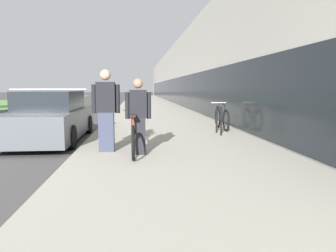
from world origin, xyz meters
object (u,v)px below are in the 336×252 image
object	(u,v)px
person_rider	(138,116)
parked_sedan_curbside	(52,118)
tandem_bicycle	(134,134)
bike_rack_hoop	(219,117)
person_bystander	(106,111)
cruiser_bike_nearest	(222,118)

from	to	relation	value
person_rider	parked_sedan_curbside	size ratio (longest dim) A/B	0.33
tandem_bicycle	person_rider	world-z (taller)	person_rider
bike_rack_hoop	parked_sedan_curbside	world-z (taller)	parked_sedan_curbside
parked_sedan_curbside	person_bystander	bearing A→B (deg)	-53.23
person_bystander	parked_sedan_curbside	size ratio (longest dim) A/B	0.38
person_rider	bike_rack_hoop	world-z (taller)	person_rider
person_bystander	bike_rack_hoop	world-z (taller)	person_bystander
person_rider	person_bystander	distance (m)	0.80
tandem_bicycle	person_bystander	bearing A→B (deg)	175.94
person_bystander	parked_sedan_curbside	distance (m)	2.97
person_rider	bike_rack_hoop	bearing A→B (deg)	48.83
person_bystander	cruiser_bike_nearest	world-z (taller)	person_bystander
person_bystander	cruiser_bike_nearest	distance (m)	4.98
cruiser_bike_nearest	parked_sedan_curbside	xyz separation A→B (m)	(-5.26, -1.16, 0.16)
tandem_bicycle	person_rider	distance (m)	0.55
person_rider	cruiser_bike_nearest	distance (m)	4.82
tandem_bicycle	person_bystander	world-z (taller)	person_bystander
person_rider	cruiser_bike_nearest	world-z (taller)	person_rider
parked_sedan_curbside	person_rider	bearing A→B (deg)	-48.08
person_rider	parked_sedan_curbside	bearing A→B (deg)	131.92
tandem_bicycle	cruiser_bike_nearest	distance (m)	4.59
person_rider	person_bystander	size ratio (longest dim) A/B	0.89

